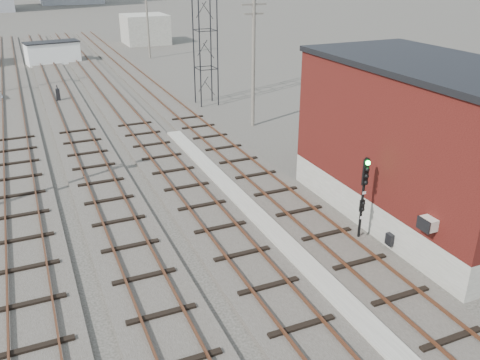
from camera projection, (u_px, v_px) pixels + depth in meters
ground at (93, 59)px, 61.62m from camera, size 320.00×320.00×0.00m
track_right at (159, 95)px, 44.84m from camera, size 3.20×90.00×0.39m
track_mid_right at (114, 100)px, 43.38m from camera, size 3.20×90.00×0.39m
track_mid_left at (65, 105)px, 41.91m from camera, size 3.20×90.00×0.39m
track_left at (13, 110)px, 40.45m from camera, size 3.20×90.00×0.39m
platform_curb at (263, 223)px, 23.09m from camera, size 0.90×28.00×0.26m
brick_building at (425, 143)px, 22.58m from camera, size 6.54×12.20×7.22m
lattice_tower at (204, 10)px, 39.63m from camera, size 1.60×1.60×15.00m
utility_pole_right_a at (253, 59)px, 35.19m from camera, size 1.80×0.24×9.00m
utility_pole_right_b at (147, 17)px, 60.41m from camera, size 1.80×0.24×9.00m
shed_right at (145, 29)px, 72.52m from camera, size 6.00×6.00×4.00m
signal_mast at (363, 194)px, 21.01m from camera, size 0.40×0.41×3.83m
switch_stand at (58, 95)px, 42.77m from camera, size 0.33×0.33×1.39m
site_trailer at (53, 53)px, 58.58m from camera, size 6.32×3.46×2.53m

